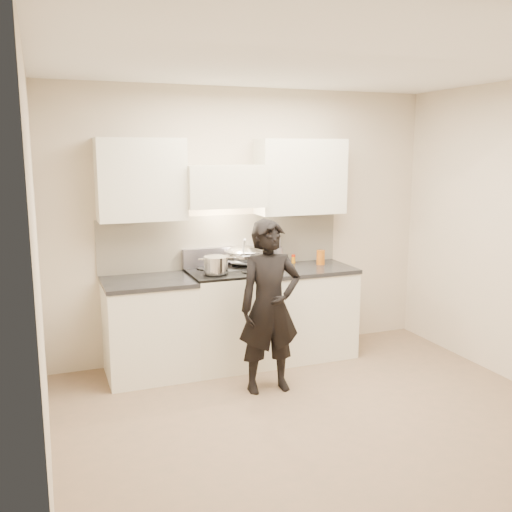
{
  "coord_description": "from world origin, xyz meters",
  "views": [
    {
      "loc": [
        -1.97,
        -3.69,
        2.09
      ],
      "look_at": [
        -0.16,
        1.05,
        1.14
      ],
      "focal_mm": 40.0,
      "sensor_mm": 36.0,
      "label": 1
    }
  ],
  "objects_px": {
    "counter_right": "(305,311)",
    "person": "(270,307)",
    "utensil_crock": "(277,255)",
    "wok": "(244,255)",
    "stove": "(229,318)"
  },
  "relations": [
    {
      "from": "counter_right",
      "to": "person",
      "type": "height_order",
      "value": "person"
    },
    {
      "from": "utensil_crock",
      "to": "wok",
      "type": "bearing_deg",
      "value": -162.25
    },
    {
      "from": "utensil_crock",
      "to": "stove",
      "type": "bearing_deg",
      "value": -158.21
    },
    {
      "from": "counter_right",
      "to": "wok",
      "type": "height_order",
      "value": "wok"
    },
    {
      "from": "stove",
      "to": "counter_right",
      "type": "distance_m",
      "value": 0.83
    },
    {
      "from": "stove",
      "to": "utensil_crock",
      "type": "distance_m",
      "value": 0.86
    },
    {
      "from": "counter_right",
      "to": "person",
      "type": "distance_m",
      "value": 1.03
    },
    {
      "from": "counter_right",
      "to": "utensil_crock",
      "type": "distance_m",
      "value": 0.65
    },
    {
      "from": "stove",
      "to": "wok",
      "type": "bearing_deg",
      "value": 29.6
    },
    {
      "from": "wok",
      "to": "person",
      "type": "xyz_separation_m",
      "value": [
        -0.06,
        -0.82,
        -0.31
      ]
    },
    {
      "from": "wok",
      "to": "utensil_crock",
      "type": "relative_size",
      "value": 1.49
    },
    {
      "from": "stove",
      "to": "person",
      "type": "relative_size",
      "value": 0.63
    },
    {
      "from": "stove",
      "to": "wok",
      "type": "xyz_separation_m",
      "value": [
        0.2,
        0.11,
        0.59
      ]
    },
    {
      "from": "counter_right",
      "to": "stove",
      "type": "bearing_deg",
      "value": -180.0
    },
    {
      "from": "stove",
      "to": "utensil_crock",
      "type": "xyz_separation_m",
      "value": [
        0.61,
        0.25,
        0.55
      ]
    }
  ]
}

